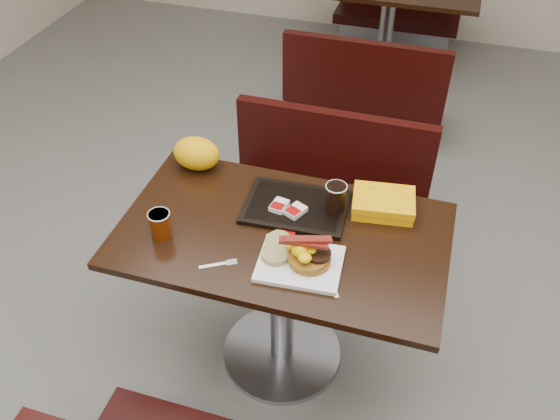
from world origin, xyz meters
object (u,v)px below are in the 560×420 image
(clamshell, at_px, (383,203))
(paper_bag, at_px, (197,153))
(platter, at_px, (300,264))
(hashbrown_sleeve_left, at_px, (279,206))
(table_near, at_px, (282,299))
(fork, at_px, (213,265))
(bench_near_n, at_px, (323,197))
(coffee_cup_near, at_px, (160,225))
(bench_far_n, at_px, (399,0))
(table_far, at_px, (385,34))
(hashbrown_sleeve_right, at_px, (296,211))
(knife, at_px, (332,279))
(tray, at_px, (296,207))
(bench_far_s, at_px, (367,82))
(pancake_stack, at_px, (310,258))
(coffee_cup_far, at_px, (336,197))

(clamshell, relative_size, paper_bag, 1.19)
(platter, distance_m, hashbrown_sleeve_left, 0.29)
(table_near, height_order, fork, fork)
(bench_near_n, distance_m, fork, 1.03)
(coffee_cup_near, height_order, clamshell, coffee_cup_near)
(bench_near_n, bearing_deg, fork, -100.99)
(bench_far_n, distance_m, hashbrown_sleeve_left, 3.22)
(bench_near_n, distance_m, platter, 0.94)
(table_far, distance_m, hashbrown_sleeve_right, 2.54)
(knife, bearing_deg, hashbrown_sleeve_right, -166.21)
(coffee_cup_near, bearing_deg, hashbrown_sleeve_left, 34.22)
(bench_near_n, distance_m, tray, 0.69)
(bench_far_s, bearing_deg, knife, -83.77)
(bench_near_n, distance_m, coffee_cup_near, 1.04)
(bench_far_s, bearing_deg, bench_far_n, 90.00)
(table_near, bearing_deg, paper_bag, 148.27)
(fork, xyz_separation_m, paper_bag, (-0.27, 0.51, 0.07))
(hashbrown_sleeve_right, bearing_deg, coffee_cup_near, -125.43)
(bench_far_s, height_order, clamshell, clamshell)
(pancake_stack, bearing_deg, hashbrown_sleeve_left, 127.44)
(tray, bearing_deg, coffee_cup_near, -149.50)
(knife, bearing_deg, paper_bag, -147.00)
(coffee_cup_far, relative_size, paper_bag, 0.53)
(bench_far_s, relative_size, bench_far_n, 1.00)
(bench_far_s, distance_m, knife, 2.12)
(pancake_stack, height_order, knife, pancake_stack)
(coffee_cup_near, height_order, paper_bag, paper_bag)
(bench_far_n, distance_m, fork, 3.56)
(bench_far_s, distance_m, coffee_cup_near, 2.13)
(tray, bearing_deg, pancake_stack, -68.17)
(table_near, bearing_deg, platter, -53.62)
(bench_far_s, height_order, bench_far_n, same)
(table_near, height_order, coffee_cup_near, coffee_cup_near)
(fork, bearing_deg, hashbrown_sleeve_left, 37.79)
(hashbrown_sleeve_left, bearing_deg, fork, -102.41)
(bench_far_n, distance_m, tray, 3.18)
(fork, height_order, clamshell, clamshell)
(table_near, distance_m, hashbrown_sleeve_left, 0.42)
(fork, distance_m, tray, 0.42)
(paper_bag, bearing_deg, coffee_cup_far, -10.18)
(knife, distance_m, tray, 0.38)
(platter, bearing_deg, clamshell, 55.01)
(platter, relative_size, fork, 2.16)
(clamshell, bearing_deg, bench_near_n, 117.52)
(bench_near_n, height_order, tray, tray)
(table_far, relative_size, bench_far_s, 1.20)
(hashbrown_sleeve_right, bearing_deg, paper_bag, -175.24)
(bench_far_n, height_order, hashbrown_sleeve_left, hashbrown_sleeve_left)
(bench_far_n, relative_size, clamshell, 4.32)
(pancake_stack, bearing_deg, clamshell, 62.02)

